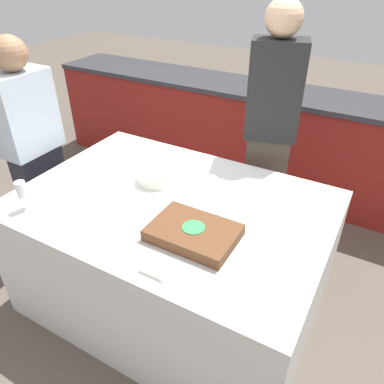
{
  "coord_description": "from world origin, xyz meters",
  "views": [
    {
      "loc": [
        0.92,
        -1.4,
        1.92
      ],
      "look_at": [
        0.13,
        0.0,
        0.87
      ],
      "focal_mm": 35.0,
      "sensor_mm": 36.0,
      "label": 1
    }
  ],
  "objects_px": {
    "plate_stack": "(156,176)",
    "wine_glass": "(22,191)",
    "person_cutting_cake": "(270,134)",
    "person_seated_left": "(35,153)",
    "cake": "(194,233)"
  },
  "relations": [
    {
      "from": "plate_stack",
      "to": "person_cutting_cake",
      "type": "bearing_deg",
      "value": 56.87
    },
    {
      "from": "wine_glass",
      "to": "person_seated_left",
      "type": "relative_size",
      "value": 0.11
    },
    {
      "from": "plate_stack",
      "to": "wine_glass",
      "type": "relative_size",
      "value": 1.26
    },
    {
      "from": "wine_glass",
      "to": "person_cutting_cake",
      "type": "height_order",
      "value": "person_cutting_cake"
    },
    {
      "from": "wine_glass",
      "to": "person_seated_left",
      "type": "distance_m",
      "value": 0.62
    },
    {
      "from": "cake",
      "to": "person_seated_left",
      "type": "height_order",
      "value": "person_seated_left"
    },
    {
      "from": "plate_stack",
      "to": "person_cutting_cake",
      "type": "height_order",
      "value": "person_cutting_cake"
    },
    {
      "from": "person_seated_left",
      "to": "cake",
      "type": "bearing_deg",
      "value": -99.06
    },
    {
      "from": "cake",
      "to": "person_cutting_cake",
      "type": "distance_m",
      "value": 1.02
    },
    {
      "from": "plate_stack",
      "to": "person_seated_left",
      "type": "xyz_separation_m",
      "value": [
        -0.87,
        -0.13,
        -0.02
      ]
    },
    {
      "from": "plate_stack",
      "to": "person_seated_left",
      "type": "height_order",
      "value": "person_seated_left"
    },
    {
      "from": "cake",
      "to": "plate_stack",
      "type": "height_order",
      "value": "plate_stack"
    },
    {
      "from": "plate_stack",
      "to": "wine_glass",
      "type": "distance_m",
      "value": 0.72
    },
    {
      "from": "wine_glass",
      "to": "person_seated_left",
      "type": "bearing_deg",
      "value": 134.78
    },
    {
      "from": "person_cutting_cake",
      "to": "person_seated_left",
      "type": "bearing_deg",
      "value": 14.03
    }
  ]
}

